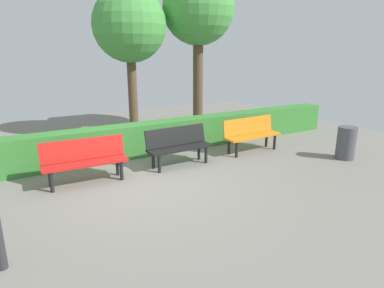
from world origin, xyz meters
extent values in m
plane|color=gray|center=(0.00, 0.00, 0.00)|extent=(16.00, 16.00, 0.00)
cube|color=orange|center=(-3.10, -0.56, 0.41)|extent=(1.61, 0.48, 0.05)
cube|color=orange|center=(-3.09, -0.75, 0.65)|extent=(1.59, 0.16, 0.42)
cylinder|color=black|center=(-3.75, -0.44, 0.20)|extent=(0.07, 0.07, 0.39)
cylinder|color=black|center=(-3.74, -0.74, 0.20)|extent=(0.07, 0.07, 0.39)
cylinder|color=black|center=(-2.46, -0.39, 0.20)|extent=(0.07, 0.07, 0.39)
cylinder|color=black|center=(-2.45, -0.69, 0.20)|extent=(0.07, 0.07, 0.39)
cube|color=black|center=(-0.99, -0.54, 0.41)|extent=(1.52, 0.48, 0.05)
cube|color=black|center=(-0.98, -0.73, 0.65)|extent=(1.51, 0.19, 0.42)
cylinder|color=black|center=(-1.60, -0.41, 0.20)|extent=(0.07, 0.07, 0.39)
cylinder|color=black|center=(-1.59, -0.71, 0.20)|extent=(0.07, 0.07, 0.39)
cylinder|color=black|center=(-0.39, -0.36, 0.20)|extent=(0.07, 0.07, 0.39)
cylinder|color=black|center=(-0.38, -0.66, 0.20)|extent=(0.07, 0.07, 0.39)
cube|color=red|center=(1.08, -0.54, 0.41)|extent=(1.62, 0.48, 0.05)
cube|color=red|center=(1.08, -0.73, 0.65)|extent=(1.61, 0.18, 0.42)
cylinder|color=black|center=(0.44, -0.37, 0.20)|extent=(0.07, 0.07, 0.39)
cylinder|color=black|center=(0.43, -0.67, 0.20)|extent=(0.07, 0.07, 0.39)
cylinder|color=black|center=(1.74, -0.42, 0.20)|extent=(0.07, 0.07, 0.39)
cylinder|color=black|center=(1.73, -0.72, 0.20)|extent=(0.07, 0.07, 0.39)
cube|color=#387F33|center=(-0.94, -1.74, 0.40)|extent=(11.39, 0.53, 0.80)
cylinder|color=brown|center=(-3.22, -3.49, 1.55)|extent=(0.32, 0.32, 3.10)
sphere|color=#479942|center=(-3.22, -3.49, 3.76)|extent=(2.20, 2.20, 2.20)
cylinder|color=brown|center=(-1.05, -3.63, 1.29)|extent=(0.26, 0.26, 2.58)
sphere|color=#479942|center=(-1.05, -3.63, 3.21)|extent=(2.07, 2.07, 2.07)
cylinder|color=#4C4C51|center=(-4.68, 0.99, 0.39)|extent=(0.44, 0.44, 0.78)
camera|label=1|loc=(2.32, 5.74, 2.52)|focal=30.93mm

